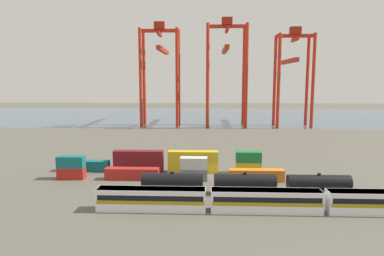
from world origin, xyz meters
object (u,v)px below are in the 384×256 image
(gantry_crane_west, at_px, (161,63))
(gantry_crane_central, at_px, (226,62))
(passenger_train, at_px, (266,200))
(freight_tank_row, at_px, (245,184))
(shipping_container_9, at_px, (193,167))
(gantry_crane_east, at_px, (292,68))
(shipping_container_3, at_px, (194,174))
(shipping_container_6, at_px, (85,166))

(gantry_crane_west, relative_size, gantry_crane_central, 0.96)
(gantry_crane_west, bearing_deg, passenger_train, -74.00)
(freight_tank_row, relative_size, gantry_crane_central, 0.81)
(shipping_container_9, bearing_deg, gantry_crane_west, 102.26)
(passenger_train, xyz_separation_m, gantry_crane_west, (-32.51, 113.35, 27.70))
(passenger_train, height_order, gantry_crane_east, gantry_crane_east)
(shipping_container_9, bearing_deg, passenger_train, -62.26)
(shipping_container_3, bearing_deg, shipping_container_9, 93.54)
(shipping_container_6, distance_m, gantry_crane_east, 115.66)
(passenger_train, height_order, gantry_crane_west, gantry_crane_west)
(freight_tank_row, height_order, shipping_container_6, freight_tank_row)
(shipping_container_3, bearing_deg, shipping_container_6, 165.85)
(gantry_crane_central, bearing_deg, shipping_container_9, -97.98)
(shipping_container_6, height_order, gantry_crane_central, gantry_crane_central)
(passenger_train, distance_m, shipping_container_6, 47.61)
(shipping_container_6, bearing_deg, shipping_container_9, 0.00)
(shipping_container_3, xyz_separation_m, shipping_container_6, (-27.18, 6.85, 0.00))
(shipping_container_9, bearing_deg, freight_tank_row, -55.92)
(gantry_crane_central, bearing_deg, gantry_crane_west, 179.70)
(freight_tank_row, bearing_deg, gantry_crane_east, 72.47)
(shipping_container_3, relative_size, shipping_container_6, 0.50)
(passenger_train, distance_m, gantry_crane_east, 120.12)
(freight_tank_row, distance_m, shipping_container_3, 13.91)
(gantry_crane_west, distance_m, gantry_crane_east, 62.81)
(passenger_train, distance_m, freight_tank_row, 9.84)
(passenger_train, bearing_deg, shipping_container_6, 147.58)
(gantry_crane_east, bearing_deg, gantry_crane_west, -179.91)
(freight_tank_row, distance_m, gantry_crane_central, 107.58)
(shipping_container_6, bearing_deg, gantry_crane_east, 51.30)
(freight_tank_row, relative_size, gantry_crane_east, 0.88)
(passenger_train, height_order, shipping_container_6, passenger_train)
(shipping_container_9, xyz_separation_m, gantry_crane_west, (-19.09, 87.83, 28.55))
(shipping_container_9, bearing_deg, shipping_container_6, 180.00)
(shipping_container_9, bearing_deg, shipping_container_3, -86.46)
(passenger_train, height_order, shipping_container_9, passenger_train)
(freight_tank_row, xyz_separation_m, gantry_crane_west, (-29.93, 103.85, 27.79))
(shipping_container_3, xyz_separation_m, gantry_crane_central, (11.87, 94.51, 29.38))
(passenger_train, height_order, gantry_crane_central, gantry_crane_central)
(passenger_train, bearing_deg, gantry_crane_central, 90.57)
(freight_tank_row, height_order, gantry_crane_west, gantry_crane_west)
(shipping_container_9, bearing_deg, gantry_crane_east, 63.58)
(gantry_crane_west, bearing_deg, gantry_crane_east, 0.09)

